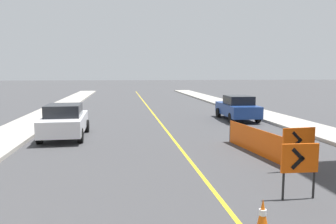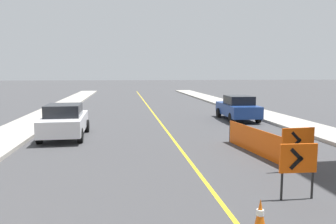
{
  "view_description": "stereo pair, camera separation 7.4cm",
  "coord_description": "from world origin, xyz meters",
  "px_view_note": "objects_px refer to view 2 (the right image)",
  "views": [
    {
      "loc": [
        -2.31,
        11.31,
        3.04
      ],
      "look_at": [
        0.07,
        28.16,
        1.0
      ],
      "focal_mm": 35.0,
      "sensor_mm": 36.0,
      "label": 1
    },
    {
      "loc": [
        -2.24,
        11.3,
        3.04
      ],
      "look_at": [
        0.07,
        28.16,
        1.0
      ],
      "focal_mm": 35.0,
      "sensor_mm": 36.0,
      "label": 2
    }
  ],
  "objects_px": {
    "traffic_cone_fifth": "(260,218)",
    "parked_car_curb_mid": "(238,108)",
    "arrow_barricade_secondary": "(298,142)",
    "parked_car_curb_near": "(65,121)",
    "arrow_barricade_primary": "(298,161)"
  },
  "relations": [
    {
      "from": "parked_car_curb_mid",
      "to": "parked_car_curb_near",
      "type": "bearing_deg",
      "value": -154.09
    },
    {
      "from": "arrow_barricade_primary",
      "to": "arrow_barricade_secondary",
      "type": "height_order",
      "value": "arrow_barricade_secondary"
    },
    {
      "from": "arrow_barricade_primary",
      "to": "arrow_barricade_secondary",
      "type": "xyz_separation_m",
      "value": [
        1.18,
        2.11,
        -0.01
      ]
    },
    {
      "from": "parked_car_curb_near",
      "to": "parked_car_curb_mid",
      "type": "xyz_separation_m",
      "value": [
        10.07,
        4.46,
        0.0
      ]
    },
    {
      "from": "traffic_cone_fifth",
      "to": "arrow_barricade_secondary",
      "type": "bearing_deg",
      "value": 52.87
    },
    {
      "from": "arrow_barricade_primary",
      "to": "parked_car_curb_mid",
      "type": "xyz_separation_m",
      "value": [
        3.22,
        13.09,
        -0.15
      ]
    },
    {
      "from": "arrow_barricade_secondary",
      "to": "parked_car_curb_near",
      "type": "xyz_separation_m",
      "value": [
        -8.03,
        6.52,
        -0.14
      ]
    },
    {
      "from": "arrow_barricade_secondary",
      "to": "parked_car_curb_mid",
      "type": "xyz_separation_m",
      "value": [
        2.03,
        10.97,
        -0.14
      ]
    },
    {
      "from": "traffic_cone_fifth",
      "to": "parked_car_curb_near",
      "type": "bearing_deg",
      "value": 117.08
    },
    {
      "from": "arrow_barricade_secondary",
      "to": "parked_car_curb_near",
      "type": "height_order",
      "value": "parked_car_curb_near"
    },
    {
      "from": "traffic_cone_fifth",
      "to": "arrow_barricade_primary",
      "type": "bearing_deg",
      "value": 44.41
    },
    {
      "from": "traffic_cone_fifth",
      "to": "parked_car_curb_mid",
      "type": "xyz_separation_m",
      "value": [
        4.84,
        14.68,
        0.44
      ]
    },
    {
      "from": "arrow_barricade_primary",
      "to": "arrow_barricade_secondary",
      "type": "relative_size",
      "value": 1.0
    },
    {
      "from": "parked_car_curb_mid",
      "to": "traffic_cone_fifth",
      "type": "bearing_deg",
      "value": -106.21
    },
    {
      "from": "traffic_cone_fifth",
      "to": "parked_car_curb_mid",
      "type": "height_order",
      "value": "parked_car_curb_mid"
    }
  ]
}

